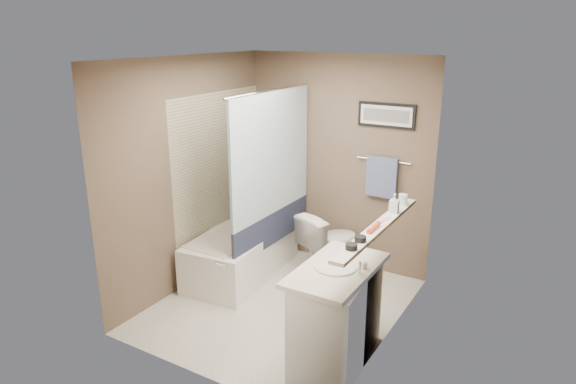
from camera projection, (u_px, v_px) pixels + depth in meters
The scene contains 33 objects.
ground at pixel (280, 305), 5.13m from camera, with size 2.50×2.50×0.00m, color beige.
ceiling at pixel (279, 60), 4.41m from camera, with size 2.20×2.50×0.04m, color white.
wall_back at pixel (337, 163), 5.77m from camera, with size 2.20×0.04×2.40m, color brown.
wall_front at pixel (192, 235), 3.76m from camera, with size 2.20×0.04×2.40m, color brown.
wall_left at pixel (191, 175), 5.29m from camera, with size 0.04×2.50×2.40m, color brown.
wall_right at pixel (391, 211), 4.24m from camera, with size 0.04×2.50×2.40m, color brown.
tile_surround at pixel (220, 181), 5.77m from camera, with size 0.02×1.55×2.00m, color #C1B492.
curtain_rod at pixel (271, 91), 5.11m from camera, with size 0.02×0.02×1.55m, color silver.
curtain_upper at pixel (272, 154), 5.31m from camera, with size 0.03×1.45×1.28m, color silver.
curtain_lower at pixel (273, 228), 5.56m from camera, with size 0.03×1.45×0.36m, color #242A44.
mirror at pixel (389, 166), 3.98m from camera, with size 0.02×1.60×1.00m, color silver.
shelf at pixel (378, 227), 4.17m from camera, with size 0.12×1.60×0.03m, color silver.
towel_bar at pixel (383, 160), 5.46m from camera, with size 0.02×0.02×0.60m, color silver.
towel at pixel (382, 177), 5.50m from camera, with size 0.34×0.05×0.44m, color #8392BF.
art_frame at pixel (386, 115), 5.33m from camera, with size 0.62×0.03×0.26m, color black.
art_mat at pixel (386, 116), 5.32m from camera, with size 0.56×0.00×0.20m, color white.
art_image at pixel (386, 116), 5.32m from camera, with size 0.50×0.00×0.13m, color #595959.
door at pixel (254, 278), 3.54m from camera, with size 0.80×0.02×2.00m, color silver.
door_handle at pixel (220, 264), 3.74m from camera, with size 0.02×0.02×0.10m, color silver.
bathtub at pixel (242, 252), 5.75m from camera, with size 0.70×1.50×0.50m, color white.
tub_rim at pixel (242, 231), 5.68m from camera, with size 0.56×1.36×0.02m, color silver.
toilet at pixel (330, 243), 5.71m from camera, with size 0.41×0.72×0.73m, color white.
vanity at pixel (336, 317), 4.18m from camera, with size 0.50×0.90×0.80m, color silver.
countertop at pixel (337, 270), 4.06m from camera, with size 0.54×0.96×0.04m, color beige.
sink_basin at pixel (336, 266), 4.05m from camera, with size 0.34×0.34×0.01m, color silver.
faucet_spout at pixel (359, 267), 3.94m from camera, with size 0.02×0.02×0.10m, color silver.
faucet_knob at pixel (364, 265), 4.03m from camera, with size 0.05×0.05×0.05m, color silver.
candle_bowl_near at pixel (351, 247), 3.71m from camera, with size 0.09×0.09×0.04m, color black.
candle_bowl_far at pixel (360, 239), 3.85m from camera, with size 0.09×0.09×0.04m, color black.
hair_brush_front at pixel (374, 227), 4.07m from camera, with size 0.04×0.04×0.22m, color #D8441E.
pink_comb at pixel (385, 220), 4.28m from camera, with size 0.03×0.16×0.01m, color pink.
glass_jar at pixel (403, 200), 4.64m from camera, with size 0.08×0.08×0.10m, color silver.
soap_bottle at pixel (394, 203), 4.43m from camera, with size 0.08×0.08×0.17m, color #999999.
Camera 1 is at (2.38, -3.87, 2.64)m, focal length 32.00 mm.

